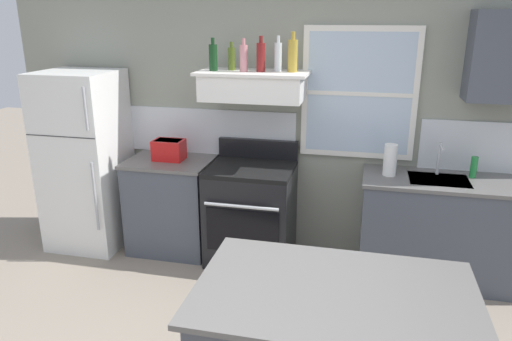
{
  "coord_description": "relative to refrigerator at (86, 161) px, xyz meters",
  "views": [
    {
      "loc": [
        0.72,
        -2.13,
        2.22
      ],
      "look_at": [
        -0.05,
        1.2,
        1.1
      ],
      "focal_mm": 33.72,
      "sensor_mm": 36.0,
      "label": 1
    }
  ],
  "objects": [
    {
      "name": "sink_faucet",
      "position": [
        3.25,
        0.16,
        0.23
      ],
      "size": [
        0.03,
        0.17,
        0.28
      ],
      "color": "silver",
      "rests_on": "counter_right_with_sink"
    },
    {
      "name": "refrigerator",
      "position": [
        0.0,
        0.0,
        0.0
      ],
      "size": [
        0.7,
        0.72,
        1.72
      ],
      "color": "white",
      "rests_on": "ground_plane"
    },
    {
      "name": "stove_range",
      "position": [
        1.65,
        0.02,
        -0.39
      ],
      "size": [
        0.76,
        0.69,
        1.09
      ],
      "color": "black",
      "rests_on": "ground_plane"
    },
    {
      "name": "back_wall",
      "position": [
        1.93,
        0.39,
        0.49
      ],
      "size": [
        5.4,
        0.11,
        2.7
      ],
      "color": "gray",
      "rests_on": "ground_plane"
    },
    {
      "name": "bottle_clear_tall",
      "position": [
        1.85,
        0.18,
        1.01
      ],
      "size": [
        0.06,
        0.06,
        0.3
      ],
      "color": "silver",
      "rests_on": "range_hood_shelf"
    },
    {
      "name": "paper_towel_roll",
      "position": [
        2.85,
        0.06,
        0.19
      ],
      "size": [
        0.11,
        0.11,
        0.27
      ],
      "primitive_type": "cylinder",
      "color": "white",
      "rests_on": "counter_right_with_sink"
    },
    {
      "name": "dish_soap_bottle",
      "position": [
        3.53,
        0.16,
        0.14
      ],
      "size": [
        0.06,
        0.06,
        0.18
      ],
      "primitive_type": "cylinder",
      "color": "#268C3F",
      "rests_on": "counter_right_with_sink"
    },
    {
      "name": "range_hood_shelf",
      "position": [
        1.65,
        0.12,
        0.77
      ],
      "size": [
        0.96,
        0.52,
        0.24
      ],
      "color": "white"
    },
    {
      "name": "counter_left_of_stove",
      "position": [
        0.85,
        0.06,
        -0.4
      ],
      "size": [
        0.79,
        0.63,
        0.91
      ],
      "color": "#474C56",
      "rests_on": "ground_plane"
    },
    {
      "name": "bottle_dark_green_wine",
      "position": [
        1.31,
        0.07,
        1.0
      ],
      "size": [
        0.07,
        0.07,
        0.28
      ],
      "color": "#143819",
      "rests_on": "range_hood_shelf"
    },
    {
      "name": "counter_right_with_sink",
      "position": [
        3.35,
        0.06,
        -0.4
      ],
      "size": [
        1.43,
        0.63,
        0.91
      ],
      "color": "#474C56",
      "rests_on": "ground_plane"
    },
    {
      "name": "bottle_olive_oil_square",
      "position": [
        1.45,
        0.15,
        0.99
      ],
      "size": [
        0.06,
        0.06,
        0.24
      ],
      "color": "#4C601E",
      "rests_on": "range_hood_shelf"
    },
    {
      "name": "bottle_red_label_wine",
      "position": [
        1.72,
        0.08,
        1.01
      ],
      "size": [
        0.07,
        0.07,
        0.3
      ],
      "color": "maroon",
      "rests_on": "range_hood_shelf"
    },
    {
      "name": "bottle_champagne_gold_foil",
      "position": [
        1.99,
        0.13,
        1.03
      ],
      "size": [
        0.08,
        0.08,
        0.33
      ],
      "color": "#B29333",
      "rests_on": "range_hood_shelf"
    },
    {
      "name": "toaster",
      "position": [
        0.85,
        0.06,
        0.15
      ],
      "size": [
        0.3,
        0.2,
        0.19
      ],
      "color": "red",
      "rests_on": "counter_left_of_stove"
    },
    {
      "name": "bottle_rose_pink",
      "position": [
        1.58,
        0.07,
        1.0
      ],
      "size": [
        0.07,
        0.07,
        0.28
      ],
      "color": "#C67F84",
      "rests_on": "range_hood_shelf"
    }
  ]
}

